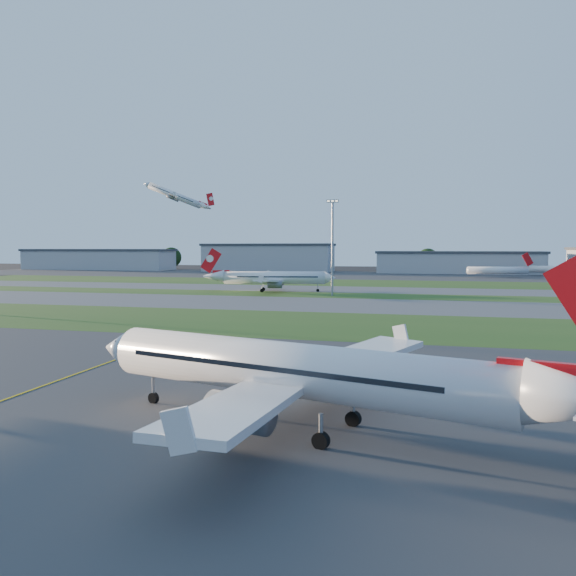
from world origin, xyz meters
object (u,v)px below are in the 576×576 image
(airliner_parked, at_px, (297,372))
(mini_jet_near, at_px, (498,270))
(light_mast_centre, at_px, (332,241))
(airliner_taxiing, at_px, (273,278))
(mini_jet_far, at_px, (561,269))

(airliner_parked, relative_size, mini_jet_near, 1.32)
(airliner_parked, bearing_deg, light_mast_centre, 113.83)
(airliner_taxiing, distance_m, mini_jet_near, 122.83)
(light_mast_centre, bearing_deg, mini_jet_far, 56.46)
(mini_jet_near, bearing_deg, mini_jet_far, 17.02)
(light_mast_centre, bearing_deg, airliner_taxiing, 152.30)
(airliner_taxiing, height_order, light_mast_centre, light_mast_centre)
(airliner_parked, xyz_separation_m, mini_jet_far, (67.52, 236.75, -0.90))
(airliner_parked, height_order, light_mast_centre, light_mast_centre)
(airliner_parked, bearing_deg, mini_jet_far, 89.74)
(airliner_parked, distance_m, mini_jet_far, 246.19)
(mini_jet_near, height_order, mini_jet_far, same)
(mini_jet_near, height_order, light_mast_centre, light_mast_centre)
(airliner_parked, distance_m, mini_jet_near, 222.51)
(airliner_parked, relative_size, light_mast_centre, 1.44)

